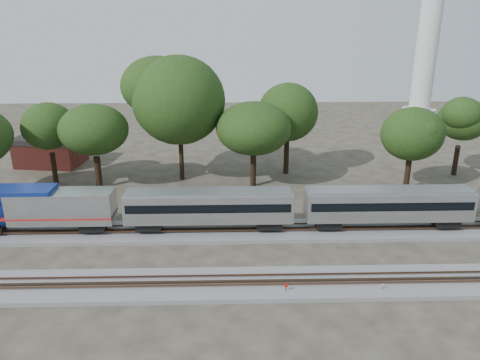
{
  "coord_description": "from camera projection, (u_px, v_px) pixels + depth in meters",
  "views": [
    {
      "loc": [
        -3.03,
        -37.62,
        21.59
      ],
      "look_at": [
        -1.88,
        5.0,
        6.2
      ],
      "focal_mm": 35.0,
      "sensor_mm": 36.0,
      "label": 1
    }
  ],
  "objects": [
    {
      "name": "tree_7",
      "position": [
        462.0,
        120.0,
        63.02
      ],
      "size": [
        7.95,
        7.95,
        11.2
      ],
      "color": "black",
      "rests_on": "ground"
    },
    {
      "name": "track_far",
      "position": [
        258.0,
        231.0,
        48.35
      ],
      "size": [
        160.0,
        5.0,
        0.73
      ],
      "color": "slate",
      "rests_on": "ground"
    },
    {
      "name": "brick_building",
      "position": [
        51.0,
        150.0,
        69.49
      ],
      "size": [
        9.88,
        7.63,
        4.34
      ],
      "rotation": [
        0.0,
        0.0,
        -0.14
      ],
      "color": "maroon",
      "rests_on": "ground"
    },
    {
      "name": "tree_5",
      "position": [
        288.0,
        112.0,
        63.36
      ],
      "size": [
        8.88,
        8.88,
        12.52
      ],
      "color": "black",
      "rests_on": "ground"
    },
    {
      "name": "ground",
      "position": [
        262.0,
        262.0,
        42.78
      ],
      "size": [
        160.0,
        160.0,
        0.0
      ],
      "primitive_type": "plane",
      "color": "#383328",
      "rests_on": "ground"
    },
    {
      "name": "train",
      "position": [
        478.0,
        203.0,
        47.93
      ],
      "size": [
        106.41,
        3.03,
        4.47
      ],
      "color": "silver",
      "rests_on": "ground"
    },
    {
      "name": "track_near",
      "position": [
        265.0,
        284.0,
        38.95
      ],
      "size": [
        160.0,
        5.0,
        0.73
      ],
      "color": "slate",
      "rests_on": "ground"
    },
    {
      "name": "tree_6",
      "position": [
        412.0,
        134.0,
        57.79
      ],
      "size": [
        7.45,
        7.45,
        10.5
      ],
      "color": "black",
      "rests_on": "ground"
    },
    {
      "name": "tree_2",
      "position": [
        94.0,
        130.0,
        58.18
      ],
      "size": [
        7.88,
        7.88,
        11.1
      ],
      "color": "black",
      "rests_on": "ground"
    },
    {
      "name": "tree_3",
      "position": [
        179.0,
        100.0,
        60.29
      ],
      "size": [
        10.99,
        10.99,
        15.49
      ],
      "color": "black",
      "rests_on": "ground"
    },
    {
      "name": "switch_stand_white",
      "position": [
        382.0,
        287.0,
        37.77
      ],
      "size": [
        0.29,
        0.11,
        0.94
      ],
      "rotation": [
        0.0,
        0.0,
        0.29
      ],
      "color": "#512D19",
      "rests_on": "ground"
    },
    {
      "name": "tree_4",
      "position": [
        254.0,
        128.0,
        58.76
      ],
      "size": [
        7.89,
        7.89,
        11.13
      ],
      "color": "black",
      "rests_on": "ground"
    },
    {
      "name": "switch_stand_red",
      "position": [
        286.0,
        288.0,
        37.55
      ],
      "size": [
        0.34,
        0.06,
        1.06
      ],
      "rotation": [
        0.0,
        0.0,
        -0.05
      ],
      "color": "#512D19",
      "rests_on": "ground"
    },
    {
      "name": "tree_1",
      "position": [
        48.0,
        126.0,
        59.71
      ],
      "size": [
        7.95,
        7.95,
        11.21
      ],
      "color": "black",
      "rests_on": "ground"
    },
    {
      "name": "switch_lever",
      "position": [
        335.0,
        294.0,
        37.62
      ],
      "size": [
        0.51,
        0.31,
        0.3
      ],
      "primitive_type": "cube",
      "rotation": [
        0.0,
        0.0,
        -0.02
      ],
      "color": "#512D19",
      "rests_on": "ground"
    }
  ]
}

